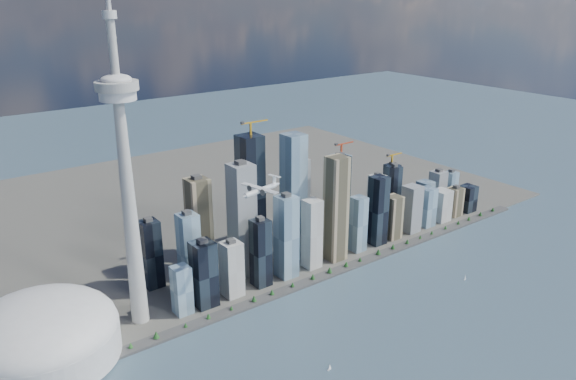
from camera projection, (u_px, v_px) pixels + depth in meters
ground at (434, 349)px, 782.39m from camera, size 4000.00×4000.00×0.00m
seawall at (319, 278)px, 969.99m from camera, size 1100.00×22.00×4.00m
land at (196, 203)px, 1309.06m from camera, size 1400.00×900.00×3.00m
shoreline_trees at (319, 274)px, 967.70m from camera, size 960.53×7.20×8.80m
skyscraper_cluster at (315, 213)px, 1042.83m from camera, size 736.00×142.00×255.87m
needle_tower at (126, 173)px, 766.79m from camera, size 56.00×56.00×550.50m
dome_stadium at (42, 334)px, 746.75m from camera, size 200.00×200.00×86.00m
airplane at (261, 189)px, 814.61m from camera, size 76.25×67.84×18.70m
sailboat_west at (330, 368)px, 738.58m from camera, size 6.78×2.42×9.37m
sailboat_east at (465, 278)px, 967.27m from camera, size 6.98×3.70×9.77m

